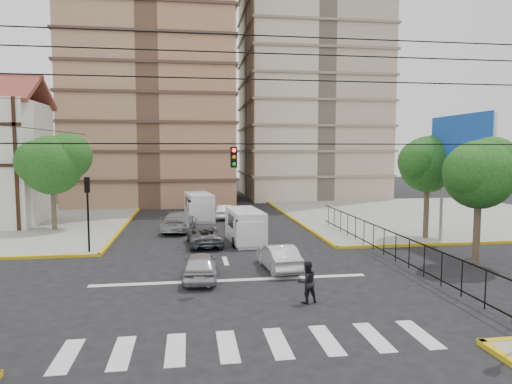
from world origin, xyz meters
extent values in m
plane|color=black|center=(0.00, 0.00, 0.00)|extent=(160.00, 160.00, 0.00)
cube|color=gray|center=(20.00, 20.00, 0.07)|extent=(26.00, 26.00, 0.15)
cube|color=silver|center=(0.00, -6.00, 0.01)|extent=(12.00, 2.40, 0.01)
cube|color=silver|center=(0.00, 1.20, 0.01)|extent=(13.00, 0.40, 0.01)
cube|color=tan|center=(14.00, 40.00, 24.00)|extent=(17.00, 16.00, 48.00)
cylinder|color=slate|center=(14.50, 4.00, 2.15)|extent=(0.20, 0.20, 4.00)
cylinder|color=slate|center=(14.50, 8.00, 2.15)|extent=(0.20, 0.20, 4.00)
cube|color=silver|center=(14.50, 6.00, 6.15)|extent=(0.25, 6.00, 4.00)
cube|color=blue|center=(14.30, 6.00, 6.15)|extent=(0.08, 6.20, 4.20)
cylinder|color=#473828|center=(13.00, 2.00, 2.10)|extent=(0.36, 0.36, 4.20)
sphere|color=#164413|center=(13.00, 2.00, 4.84)|extent=(3.60, 3.60, 3.60)
sphere|color=#164413|center=(13.90, 2.30, 5.38)|extent=(2.88, 2.88, 2.88)
sphere|color=#164413|center=(12.28, 1.70, 5.03)|extent=(2.70, 2.70, 2.70)
cylinder|color=#473828|center=(14.00, 9.00, 2.24)|extent=(0.36, 0.36, 4.48)
sphere|color=#164413|center=(14.00, 9.00, 5.16)|extent=(3.80, 3.80, 3.80)
sphere|color=#164413|center=(14.95, 9.30, 5.73)|extent=(3.04, 3.04, 3.04)
sphere|color=#164413|center=(13.24, 8.70, 5.35)|extent=(2.85, 2.85, 2.85)
cylinder|color=#473828|center=(-12.00, 16.00, 2.10)|extent=(0.36, 0.36, 4.20)
sphere|color=#164413|center=(-12.00, 16.00, 5.00)|extent=(4.40, 4.40, 4.40)
sphere|color=#164413|center=(-10.90, 16.30, 5.67)|extent=(3.52, 3.52, 3.52)
sphere|color=#164413|center=(-12.88, 15.70, 5.22)|extent=(3.30, 3.30, 3.30)
cylinder|color=black|center=(-7.80, 7.80, 1.90)|extent=(0.12, 0.12, 3.50)
cube|color=black|center=(-7.80, 7.80, 4.10)|extent=(0.28, 0.22, 0.90)
sphere|color=#FF0C0C|center=(-7.80, 7.80, 4.40)|extent=(0.17, 0.17, 0.17)
cube|color=black|center=(0.00, 0.00, 5.80)|extent=(0.28, 0.22, 0.90)
cylinder|color=black|center=(0.00, -9.00, 6.25)|extent=(18.00, 0.03, 0.03)
cube|color=silver|center=(1.71, 9.96, 1.08)|extent=(2.29, 4.85, 2.17)
cube|color=silver|center=(1.71, 8.08, 0.94)|extent=(1.88, 1.28, 1.51)
cube|color=black|center=(1.71, 7.75, 1.46)|extent=(1.74, 0.25, 0.85)
cylinder|color=black|center=(0.82, 8.46, 0.33)|extent=(0.25, 0.66, 0.66)
cylinder|color=black|center=(2.61, 8.46, 0.33)|extent=(0.25, 0.66, 0.66)
cylinder|color=black|center=(0.82, 11.47, 0.33)|extent=(0.25, 0.66, 0.66)
cylinder|color=black|center=(2.61, 11.47, 0.33)|extent=(0.25, 0.66, 0.66)
cube|color=silver|center=(-1.11, 20.50, 1.16)|extent=(2.63, 5.26, 2.32)
cube|color=silver|center=(-1.11, 18.48, 1.01)|extent=(2.05, 1.44, 1.61)
cube|color=black|center=(-1.11, 18.13, 1.56)|extent=(1.86, 0.33, 0.91)
cylinder|color=black|center=(-2.07, 18.89, 0.35)|extent=(0.25, 0.71, 0.71)
cylinder|color=black|center=(-0.16, 18.89, 0.35)|extent=(0.25, 0.71, 0.71)
cylinder|color=black|center=(-2.07, 22.11, 0.35)|extent=(0.25, 0.71, 0.71)
cylinder|color=black|center=(-0.16, 22.11, 0.35)|extent=(0.25, 0.71, 0.71)
imported|color=#B9B9BE|center=(-1.46, 1.57, 0.67)|extent=(1.79, 4.00, 1.34)
imported|color=silver|center=(2.55, 2.79, 0.66)|extent=(1.73, 4.13, 1.33)
imported|color=#5B5F63|center=(-1.00, 9.41, 0.63)|extent=(2.35, 4.63, 1.25)
imported|color=#ABACB0|center=(-2.74, 14.89, 0.75)|extent=(2.86, 5.44, 1.50)
imported|color=#2B2A2D|center=(1.93, 15.82, 0.74)|extent=(2.16, 4.50, 1.48)
imported|color=white|center=(1.22, 20.74, 0.63)|extent=(1.90, 3.96, 1.25)
imported|color=black|center=(2.69, -2.38, 0.85)|extent=(0.94, 0.80, 1.69)
camera|label=1|loc=(-1.91, -19.71, 6.10)|focal=32.00mm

